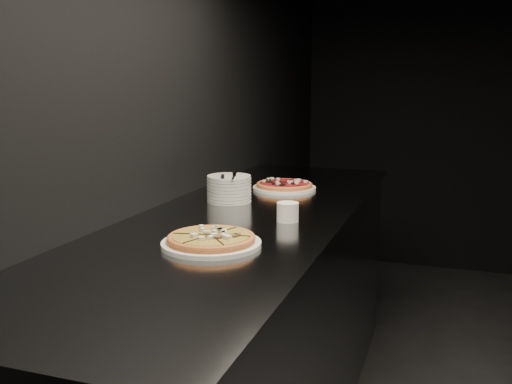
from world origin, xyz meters
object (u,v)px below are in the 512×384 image
(pizza_mushroom, at_px, (211,240))
(plate_stack, at_px, (229,188))
(ramekin, at_px, (288,211))
(cutlery, at_px, (229,176))
(counter, at_px, (247,330))
(pizza_tomato, at_px, (284,186))

(pizza_mushroom, distance_m, plate_stack, 0.65)
(ramekin, bearing_deg, cutlery, 142.60)
(counter, relative_size, plate_stack, 13.86)
(pizza_mushroom, height_order, ramekin, ramekin)
(counter, distance_m, ramekin, 0.53)
(counter, height_order, pizza_mushroom, pizza_mushroom)
(pizza_mushroom, distance_m, cutlery, 0.64)
(plate_stack, bearing_deg, cutlery, -62.38)
(pizza_tomato, height_order, plate_stack, plate_stack)
(pizza_mushroom, relative_size, pizza_tomato, 0.92)
(counter, distance_m, plate_stack, 0.56)
(pizza_mushroom, bearing_deg, ramekin, 70.68)
(counter, distance_m, pizza_mushroom, 0.65)
(pizza_mushroom, distance_m, pizza_tomato, 0.94)
(pizza_mushroom, distance_m, ramekin, 0.39)
(plate_stack, xyz_separation_m, cutlery, (0.01, -0.01, 0.06))
(pizza_tomato, bearing_deg, pizza_mushroom, -86.93)
(pizza_mushroom, bearing_deg, pizza_tomato, 93.07)
(pizza_mushroom, bearing_deg, plate_stack, 107.06)
(ramekin, bearing_deg, counter, 157.97)
(plate_stack, relative_size, cutlery, 0.94)
(counter, xyz_separation_m, plate_stack, (-0.14, 0.18, 0.51))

